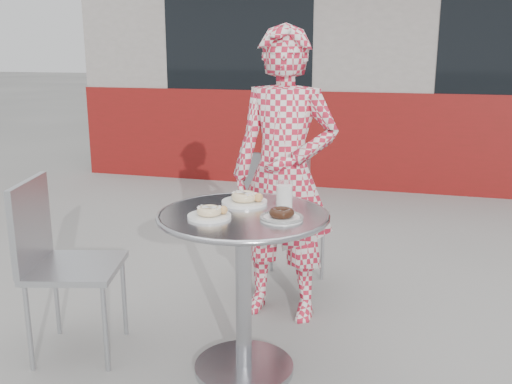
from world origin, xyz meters
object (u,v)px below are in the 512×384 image
(plate_near, at_px, (210,213))
(seated_person, at_px, (284,176))
(plate_far, at_px, (245,199))
(chair_left, at_px, (76,301))
(chair_far, at_px, (286,245))
(milk_cup, at_px, (284,195))
(bistro_table, at_px, (243,254))
(plate_checker, at_px, (282,216))

(plate_near, bearing_deg, seated_person, 78.63)
(plate_far, bearing_deg, chair_left, -165.83)
(chair_left, bearing_deg, plate_far, -90.38)
(chair_left, bearing_deg, chair_far, -51.67)
(plate_far, distance_m, milk_cup, 0.18)
(seated_person, xyz_separation_m, plate_near, (-0.15, -0.73, -0.01))
(chair_left, bearing_deg, seated_person, -65.98)
(bistro_table, xyz_separation_m, plate_checker, (0.18, -0.05, 0.20))
(plate_checker, distance_m, milk_cup, 0.19)
(chair_left, bearing_deg, plate_near, -108.54)
(chair_far, height_order, plate_far, chair_far)
(milk_cup, bearing_deg, seated_person, 102.89)
(chair_far, bearing_deg, plate_near, 94.72)
(chair_left, height_order, seated_person, seated_person)
(bistro_table, relative_size, plate_far, 3.63)
(seated_person, height_order, plate_checker, seated_person)
(seated_person, xyz_separation_m, milk_cup, (0.11, -0.49, 0.03))
(plate_checker, height_order, milk_cup, milk_cup)
(chair_left, xyz_separation_m, milk_cup, (0.96, 0.19, 0.54))
(bistro_table, distance_m, seated_person, 0.66)
(chair_far, bearing_deg, milk_cup, 110.81)
(bistro_table, relative_size, chair_far, 0.88)
(seated_person, bearing_deg, chair_left, -137.04)
(chair_far, distance_m, seated_person, 0.63)
(milk_cup, bearing_deg, plate_far, 176.58)
(chair_left, distance_m, plate_near, 0.87)
(plate_near, bearing_deg, plate_checker, 10.05)
(plate_checker, relative_size, milk_cup, 1.51)
(chair_far, relative_size, chair_left, 1.01)
(chair_far, bearing_deg, bistro_table, 100.80)
(chair_far, distance_m, chair_left, 1.30)
(seated_person, bearing_deg, plate_near, -96.97)
(bistro_table, height_order, plate_near, plate_near)
(chair_left, xyz_separation_m, plate_far, (0.78, 0.20, 0.50))
(plate_far, xyz_separation_m, plate_checker, (0.21, -0.19, -0.01))
(bistro_table, xyz_separation_m, milk_cup, (0.15, 0.14, 0.24))
(chair_left, distance_m, plate_checker, 1.11)
(chair_far, height_order, chair_left, chair_far)
(chair_far, height_order, plate_checker, chair_far)
(plate_checker, bearing_deg, plate_near, -169.95)
(chair_far, relative_size, plate_near, 4.72)
(plate_near, bearing_deg, bistro_table, 41.39)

